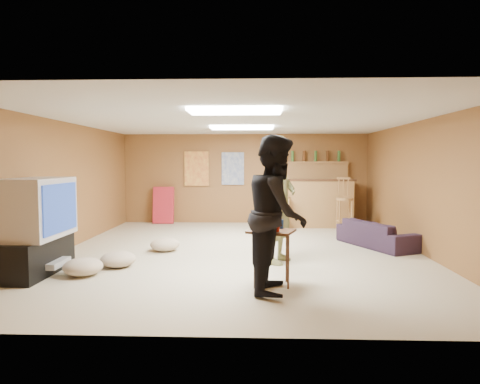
{
  "coord_description": "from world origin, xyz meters",
  "views": [
    {
      "loc": [
        0.27,
        -7.08,
        1.51
      ],
      "look_at": [
        0.0,
        0.2,
        1.0
      ],
      "focal_mm": 32.0,
      "sensor_mm": 36.0,
      "label": 1
    }
  ],
  "objects_px": {
    "tv_body": "(38,208)",
    "person_olive": "(280,199)",
    "bar_counter": "(308,203)",
    "person_black": "(277,214)",
    "sofa": "(377,234)",
    "tray_table": "(271,258)"
  },
  "relations": [
    {
      "from": "tv_body",
      "to": "person_olive",
      "type": "xyz_separation_m",
      "value": [
        3.28,
        0.8,
        0.06
      ]
    },
    {
      "from": "tv_body",
      "to": "person_olive",
      "type": "height_order",
      "value": "person_olive"
    },
    {
      "from": "bar_counter",
      "to": "person_black",
      "type": "bearing_deg",
      "value": -100.93
    },
    {
      "from": "sofa",
      "to": "tv_body",
      "type": "bearing_deg",
      "value": 87.23
    },
    {
      "from": "tv_body",
      "to": "person_black",
      "type": "distance_m",
      "value": 3.23
    },
    {
      "from": "person_black",
      "to": "sofa",
      "type": "height_order",
      "value": "person_black"
    },
    {
      "from": "tv_body",
      "to": "person_black",
      "type": "xyz_separation_m",
      "value": [
        3.17,
        -0.63,
        0.01
      ]
    },
    {
      "from": "tv_body",
      "to": "bar_counter",
      "type": "bearing_deg",
      "value": 47.0
    },
    {
      "from": "bar_counter",
      "to": "tray_table",
      "type": "xyz_separation_m",
      "value": [
        -1.04,
        -4.86,
        -0.21
      ]
    },
    {
      "from": "person_olive",
      "to": "person_black",
      "type": "distance_m",
      "value": 1.44
    },
    {
      "from": "person_olive",
      "to": "person_black",
      "type": "bearing_deg",
      "value": -164.71
    },
    {
      "from": "person_black",
      "to": "sofa",
      "type": "relative_size",
      "value": 1.15
    },
    {
      "from": "person_olive",
      "to": "sofa",
      "type": "relative_size",
      "value": 1.21
    },
    {
      "from": "bar_counter",
      "to": "person_black",
      "type": "distance_m",
      "value": 5.19
    },
    {
      "from": "tv_body",
      "to": "tray_table",
      "type": "height_order",
      "value": "tv_body"
    },
    {
      "from": "bar_counter",
      "to": "tray_table",
      "type": "bearing_deg",
      "value": -102.07
    },
    {
      "from": "person_olive",
      "to": "tray_table",
      "type": "relative_size",
      "value": 2.79
    },
    {
      "from": "bar_counter",
      "to": "person_olive",
      "type": "height_order",
      "value": "person_olive"
    },
    {
      "from": "tv_body",
      "to": "sofa",
      "type": "relative_size",
      "value": 0.69
    },
    {
      "from": "tv_body",
      "to": "person_black",
      "type": "height_order",
      "value": "person_black"
    },
    {
      "from": "person_black",
      "to": "sofa",
      "type": "bearing_deg",
      "value": -28.44
    },
    {
      "from": "person_olive",
      "to": "sofa",
      "type": "bearing_deg",
      "value": -35.47
    }
  ]
}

